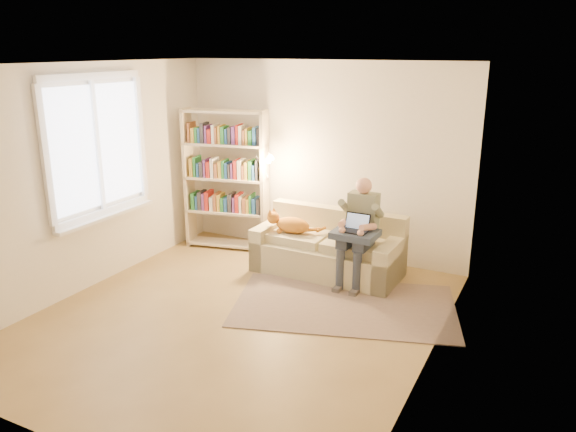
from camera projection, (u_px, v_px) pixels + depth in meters
The scene contains 14 objects.
floor at pixel (237, 318), 5.95m from camera, with size 4.50×4.50×0.00m, color olive.
ceiling at pixel (229, 64), 5.20m from camera, with size 4.00×4.50×0.02m, color white.
wall_left at pixel (85, 179), 6.43m from camera, with size 0.02×4.50×2.60m, color silver.
wall_right at pixel (436, 227), 4.71m from camera, with size 0.02×4.50×2.60m, color silver.
wall_back at pixel (323, 160), 7.49m from camera, with size 4.00×0.02×2.60m, color silver.
wall_front at pixel (49, 280), 3.65m from camera, with size 4.00×0.02×2.60m, color silver.
window at pixel (101, 170), 6.56m from camera, with size 0.12×1.52×1.69m.
sofa at pixel (329, 251), 7.08m from camera, with size 1.84×0.86×0.77m.
person at pixel (359, 226), 6.63m from camera, with size 0.36×0.57×1.29m.
cat at pixel (293, 224), 7.09m from camera, with size 0.69×0.25×0.25m.
blanket at pixel (351, 233), 6.58m from camera, with size 0.51×0.42×0.08m, color #2B374B.
laptop at pixel (351, 226), 6.56m from camera, with size 0.31×0.25×0.26m.
bookshelf at pixel (226, 173), 7.75m from camera, with size 1.34×0.53×1.96m.
rug at pixel (345, 305), 6.22m from camera, with size 2.41×1.42×0.01m, color #816C5E.
Camera 1 is at (2.91, -4.56, 2.75)m, focal length 35.00 mm.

